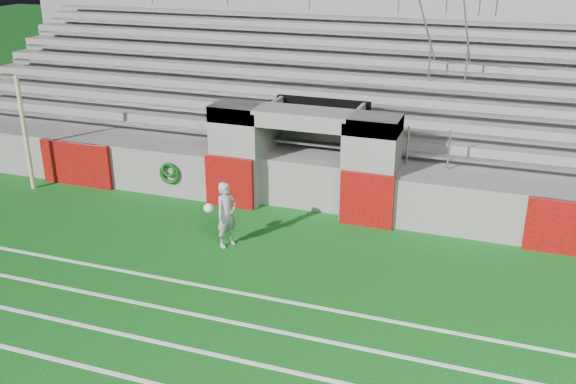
% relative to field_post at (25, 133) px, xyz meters
% --- Properties ---
extents(ground, '(90.00, 90.00, 0.00)m').
position_rel_field_post_xyz_m(ground, '(7.54, -2.30, -1.59)').
color(ground, '#0D5014').
rests_on(ground, ground).
extents(field_post, '(0.12, 0.12, 3.18)m').
position_rel_field_post_xyz_m(field_post, '(0.00, 0.00, 0.00)').
color(field_post, '#C5B393').
rests_on(field_post, ground).
extents(stadium_structure, '(26.00, 8.48, 5.42)m').
position_rel_field_post_xyz_m(stadium_structure, '(7.54, 5.67, -0.10)').
color(stadium_structure, slate).
rests_on(stadium_structure, ground).
extents(goalkeeper_with_ball, '(0.73, 0.65, 1.52)m').
position_rel_field_post_xyz_m(goalkeeper_with_ball, '(6.61, -1.45, -0.82)').
color(goalkeeper_with_ball, '#9DA0A6').
rests_on(goalkeeper_with_ball, ground).
extents(hose_coil, '(0.60, 0.15, 0.63)m').
position_rel_field_post_xyz_m(hose_coil, '(4.00, 0.63, -0.86)').
color(hose_coil, '#0C3D0E').
rests_on(hose_coil, ground).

